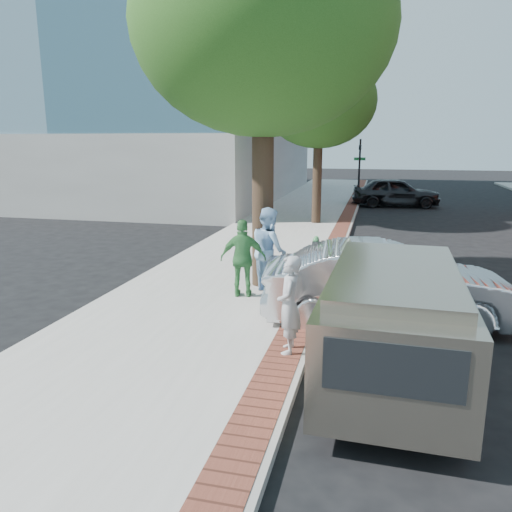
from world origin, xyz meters
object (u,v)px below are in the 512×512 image
(person_green, at_px, (243,258))
(sedan_silver, at_px, (388,285))
(person_officer, at_px, (269,250))
(van, at_px, (393,314))
(person_gray, at_px, (289,305))
(parking_meter, at_px, (315,255))
(bg_car, at_px, (396,192))

(person_green, relative_size, sedan_silver, 0.36)
(person_officer, xyz_separation_m, van, (2.78, -3.54, -0.15))
(person_gray, relative_size, person_green, 0.94)
(person_officer, height_order, person_green, person_officer)
(parking_meter, bearing_deg, sedan_silver, -24.62)
(van, bearing_deg, sedan_silver, 92.52)
(bg_car, bearing_deg, van, 173.22)
(van, bearing_deg, person_green, 139.35)
(person_officer, relative_size, sedan_silver, 0.40)
(person_officer, distance_m, sedan_silver, 3.05)
(parking_meter, distance_m, person_gray, 2.89)
(parking_meter, xyz_separation_m, person_green, (-1.65, -0.01, -0.16))
(parking_meter, xyz_separation_m, person_gray, (-0.08, -2.88, -0.21))
(person_officer, bearing_deg, person_gray, 165.84)
(parking_meter, distance_m, sedan_silver, 1.77)
(parking_meter, bearing_deg, bg_car, 83.23)
(parking_meter, xyz_separation_m, van, (1.61, -2.98, -0.19))
(sedan_silver, bearing_deg, person_gray, 135.06)
(sedan_silver, relative_size, bg_car, 1.03)
(person_gray, xyz_separation_m, person_green, (-1.57, 2.87, 0.06))
(van, bearing_deg, person_officer, 129.84)
(person_gray, distance_m, bg_car, 21.91)
(parking_meter, distance_m, person_officer, 1.30)
(person_gray, height_order, van, van)
(person_gray, height_order, sedan_silver, person_gray)
(person_green, distance_m, bg_car, 19.31)
(person_gray, xyz_separation_m, bg_car, (2.32, 21.78, -0.16))
(person_gray, bearing_deg, bg_car, 166.87)
(person_green, xyz_separation_m, bg_car, (3.89, 18.92, -0.21))
(parking_meter, distance_m, bg_car, 19.04)
(person_gray, height_order, person_officer, person_officer)
(person_officer, relative_size, bg_car, 0.41)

